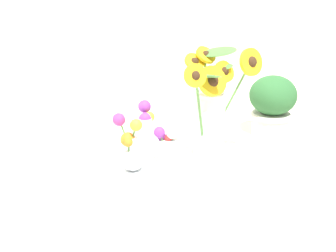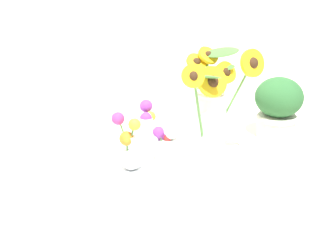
% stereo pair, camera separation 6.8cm
% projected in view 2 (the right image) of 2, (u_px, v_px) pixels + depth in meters
% --- Properties ---
extents(ground_plane, '(6.00, 6.00, 0.00)m').
position_uv_depth(ground_plane, '(182.00, 170.00, 1.19)').
color(ground_plane, silver).
extents(serving_tray, '(0.52, 0.52, 0.02)m').
position_uv_depth(serving_tray, '(168.00, 163.00, 1.21)').
color(serving_tray, silver).
rests_on(serving_tray, ground_plane).
extents(mason_jar_sunflowers, '(0.29, 0.20, 0.35)m').
position_uv_depth(mason_jar_sunflowers, '(212.00, 111.00, 1.18)').
color(mason_jar_sunflowers, silver).
rests_on(mason_jar_sunflowers, serving_tray).
extents(vase_small_center, '(0.08, 0.08, 0.12)m').
position_uv_depth(vase_small_center, '(169.00, 150.00, 1.15)').
color(vase_small_center, white).
rests_on(vase_small_center, serving_tray).
extents(vase_bulb_right, '(0.08, 0.07, 0.17)m').
position_uv_depth(vase_bulb_right, '(129.00, 147.00, 1.13)').
color(vase_bulb_right, white).
rests_on(vase_bulb_right, serving_tray).
extents(vase_small_back, '(0.08, 0.08, 0.17)m').
position_uv_depth(vase_small_back, '(144.00, 130.00, 1.23)').
color(vase_small_back, white).
rests_on(vase_small_back, serving_tray).
extents(potted_plant, '(0.17, 0.17, 0.22)m').
position_uv_depth(potted_plant, '(278.00, 106.00, 1.39)').
color(potted_plant, beige).
rests_on(potted_plant, ground_plane).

